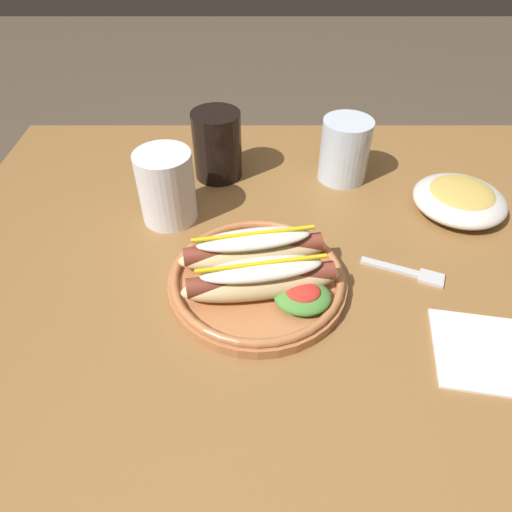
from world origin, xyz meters
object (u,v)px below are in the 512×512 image
Objects in this scene: fork at (408,272)px; hot_dog_plate at (258,274)px; soda_cup at (216,145)px; water_cup at (343,150)px; side_bowl at (458,198)px; napkin at (486,352)px; extra_cup at (165,187)px.

hot_dog_plate is at bearing -150.71° from fork.
water_cup is (0.23, -0.01, -0.00)m from soda_cup.
water_cup reaches higher than side_bowl.
soda_cup is at bearing 131.20° from napkin.
fork is 0.91× the size of napkin.
soda_cup is at bearing 164.61° from side_bowl.
hot_dog_plate is 0.32m from water_cup.
water_cup is 0.95× the size of extra_cup.
water_cup reaches higher than hot_dog_plate.
fork is (0.22, 0.03, -0.02)m from hot_dog_plate.
extra_cup is 0.49m from side_bowl.
side_bowl is (0.48, 0.02, -0.03)m from extra_cup.
water_cup is at bearing -2.20° from soda_cup.
fork is at bearing 6.91° from hot_dog_plate.
fork is at bearing -42.19° from soda_cup.
side_bowl is at bearing 28.05° from hot_dog_plate.
water_cup is at bearing 150.18° from side_bowl.
side_bowl is (0.12, 0.15, 0.02)m from fork.
soda_cup is at bearing 160.18° from fork.
side_bowl is (0.34, 0.18, -0.00)m from hot_dog_plate.
water_cup is at bearing 61.40° from hot_dog_plate.
hot_dog_plate is 0.30m from soda_cup.
soda_cup reaches higher than fork.
hot_dog_plate is at bearing 157.96° from napkin.
hot_dog_plate reaches higher than side_bowl.
hot_dog_plate is at bearing -151.95° from side_bowl.
soda_cup is at bearing 104.25° from hot_dog_plate.
side_bowl reaches higher than napkin.
extra_cup is at bearing -119.25° from soda_cup.
side_bowl is at bearing 79.34° from napkin.
soda_cup is 0.43m from side_bowl.
extra_cup is 0.51m from napkin.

